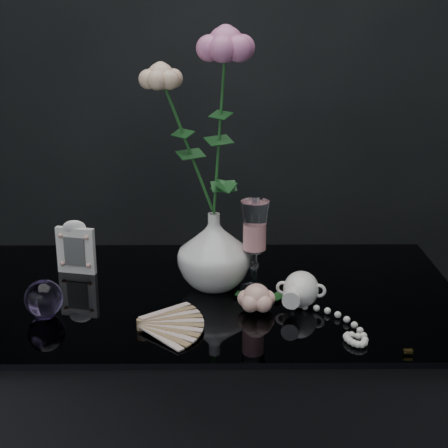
{
  "coord_description": "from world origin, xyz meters",
  "views": [
    {
      "loc": [
        0.03,
        -1.24,
        1.33
      ],
      "look_at": [
        0.05,
        0.01,
        0.92
      ],
      "focal_mm": 55.0,
      "sensor_mm": 36.0,
      "label": 1
    }
  ],
  "objects_px": {
    "vase": "(214,251)",
    "wine_glass": "(254,247)",
    "paperweight": "(44,299)",
    "loose_rose": "(256,298)",
    "pearl_jar": "(301,288)",
    "picture_frame": "(76,247)"
  },
  "relations": [
    {
      "from": "vase",
      "to": "loose_rose",
      "type": "height_order",
      "value": "vase"
    },
    {
      "from": "picture_frame",
      "to": "paperweight",
      "type": "height_order",
      "value": "picture_frame"
    },
    {
      "from": "wine_glass",
      "to": "picture_frame",
      "type": "relative_size",
      "value": 1.58
    },
    {
      "from": "paperweight",
      "to": "loose_rose",
      "type": "bearing_deg",
      "value": 2.78
    },
    {
      "from": "vase",
      "to": "wine_glass",
      "type": "xyz_separation_m",
      "value": [
        0.08,
        -0.02,
        0.02
      ]
    },
    {
      "from": "loose_rose",
      "to": "pearl_jar",
      "type": "bearing_deg",
      "value": -0.15
    },
    {
      "from": "picture_frame",
      "to": "paperweight",
      "type": "relative_size",
      "value": 1.68
    },
    {
      "from": "vase",
      "to": "paperweight",
      "type": "distance_m",
      "value": 0.35
    },
    {
      "from": "picture_frame",
      "to": "loose_rose",
      "type": "xyz_separation_m",
      "value": [
        0.38,
        -0.2,
        -0.03
      ]
    },
    {
      "from": "vase",
      "to": "wine_glass",
      "type": "distance_m",
      "value": 0.09
    },
    {
      "from": "wine_glass",
      "to": "picture_frame",
      "type": "height_order",
      "value": "wine_glass"
    },
    {
      "from": "picture_frame",
      "to": "paperweight",
      "type": "xyz_separation_m",
      "value": [
        -0.02,
        -0.22,
        -0.02
      ]
    },
    {
      "from": "wine_glass",
      "to": "picture_frame",
      "type": "xyz_separation_m",
      "value": [
        -0.38,
        0.1,
        -0.03
      ]
    },
    {
      "from": "picture_frame",
      "to": "loose_rose",
      "type": "bearing_deg",
      "value": -14.22
    },
    {
      "from": "loose_rose",
      "to": "pearl_jar",
      "type": "xyz_separation_m",
      "value": [
        0.09,
        0.03,
        0.01
      ]
    },
    {
      "from": "picture_frame",
      "to": "loose_rose",
      "type": "relative_size",
      "value": 0.75
    },
    {
      "from": "picture_frame",
      "to": "pearl_jar",
      "type": "relative_size",
      "value": 0.48
    },
    {
      "from": "vase",
      "to": "pearl_jar",
      "type": "relative_size",
      "value": 0.63
    },
    {
      "from": "paperweight",
      "to": "pearl_jar",
      "type": "height_order",
      "value": "same"
    },
    {
      "from": "paperweight",
      "to": "pearl_jar",
      "type": "distance_m",
      "value": 0.49
    },
    {
      "from": "paperweight",
      "to": "loose_rose",
      "type": "height_order",
      "value": "paperweight"
    },
    {
      "from": "wine_glass",
      "to": "paperweight",
      "type": "xyz_separation_m",
      "value": [
        -0.4,
        -0.12,
        -0.06
      ]
    }
  ]
}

